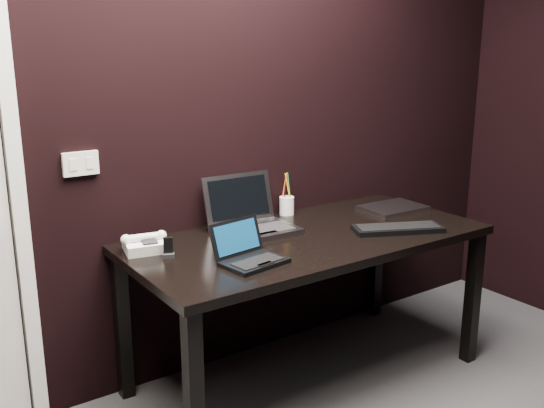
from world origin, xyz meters
TOP-DOWN VIEW (x-y plane):
  - wall_back at (0.00, 1.80)m, footprint 4.00×0.00m
  - wall_switch at (-0.62, 1.79)m, footprint 0.15×0.02m
  - desk at (0.30, 1.40)m, footprint 1.70×0.80m
  - netbook at (-0.13, 1.25)m, footprint 0.28×0.26m
  - silver_laptop at (0.11, 1.60)m, footprint 0.38×0.34m
  - ext_keyboard at (0.69, 1.21)m, footprint 0.45×0.31m
  - closed_laptop at (0.95, 1.49)m, footprint 0.34×0.25m
  - desk_phone at (-0.43, 1.61)m, footprint 0.20×0.18m
  - mobile_phone at (-0.37, 1.50)m, footprint 0.06×0.05m
  - pen_cup at (0.43, 1.75)m, footprint 0.10×0.10m

SIDE VIEW (x-z plane):
  - desk at x=0.30m, z-range 0.29..1.03m
  - closed_laptop at x=0.95m, z-range 0.74..0.76m
  - ext_keyboard at x=0.69m, z-range 0.74..0.77m
  - mobile_phone at x=-0.37m, z-range 0.73..0.81m
  - netbook at x=-0.13m, z-range 0.69..0.85m
  - desk_phone at x=-0.43m, z-range 0.73..0.82m
  - silver_laptop at x=0.11m, z-range 0.66..0.92m
  - pen_cup at x=0.43m, z-range 0.68..0.90m
  - wall_switch at x=-0.62m, z-range 1.07..1.17m
  - wall_back at x=0.00m, z-range -0.70..3.30m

